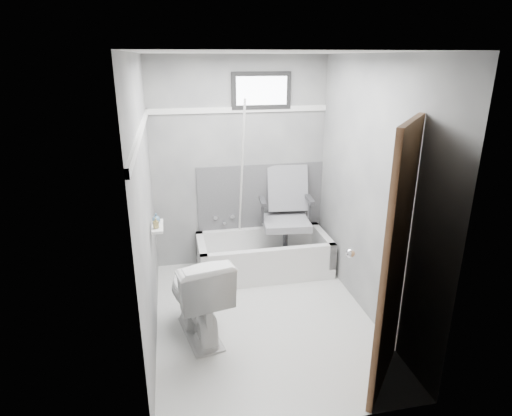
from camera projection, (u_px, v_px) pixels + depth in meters
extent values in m
plane|color=silver|center=(263.00, 318.00, 4.11)|extent=(2.60, 2.60, 0.00)
plane|color=silver|center=(265.00, 52.00, 3.30)|extent=(2.60, 2.60, 0.00)
cube|color=slate|center=(240.00, 165.00, 4.91)|extent=(2.00, 0.02, 2.40)
cube|color=slate|center=(312.00, 268.00, 2.50)|extent=(2.00, 0.02, 2.40)
cube|color=slate|center=(146.00, 207.00, 3.52)|extent=(0.02, 2.60, 2.40)
cube|color=slate|center=(371.00, 193.00, 3.89)|extent=(0.02, 2.60, 2.40)
imported|color=white|center=(197.00, 294.00, 3.74)|extent=(0.63, 0.91, 0.81)
cube|color=#4C4C4F|center=(261.00, 197.00, 5.08)|extent=(1.50, 0.02, 0.78)
cube|color=white|center=(239.00, 110.00, 4.69)|extent=(2.00, 0.02, 0.06)
cube|color=white|center=(140.00, 132.00, 3.31)|extent=(0.02, 2.60, 0.06)
cylinder|color=silver|center=(241.00, 183.00, 4.73)|extent=(0.02, 0.57, 1.88)
cube|color=silver|center=(158.00, 226.00, 3.92)|extent=(0.10, 0.32, 0.02)
imported|color=olive|center=(156.00, 223.00, 3.82)|extent=(0.05, 0.05, 0.09)
imported|color=slate|center=(156.00, 218.00, 3.95)|extent=(0.10, 0.10, 0.10)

